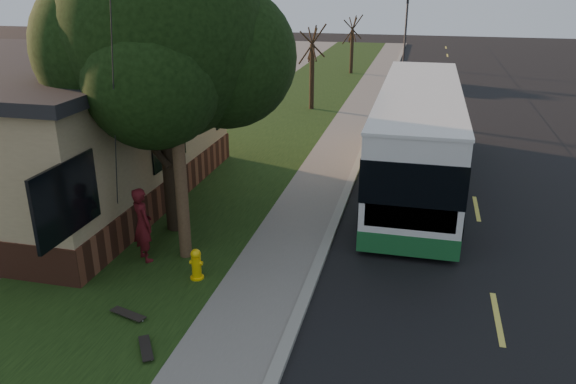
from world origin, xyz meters
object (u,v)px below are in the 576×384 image
Objects in this scene: utility_pole at (172,71)px; dumpster at (94,173)px; transit_bus at (418,134)px; traffic_signal at (406,25)px; skateboarder at (143,224)px; distant_car at (423,75)px; skateboard_main at (146,348)px; leafy_tree at (167,38)px; skateboard_spare at (128,314)px; bare_tree_far at (352,45)px; bare_tree_near at (312,69)px; fire_hydrant at (196,264)px.

dumpster is at bearing 141.96° from utility_pole.
dumpster is at bearing -162.27° from transit_bus.
traffic_signal is at bearing 83.42° from utility_pole.
distant_car is (6.24, 25.68, -0.29)m from skateboarder.
utility_pole is at bearing 102.14° from skateboard_main.
utility_pole reaches higher than skateboard_main.
leafy_tree is 8.87m from transit_bus.
skateboard_spare is (-5.44, -9.74, -1.59)m from transit_bus.
bare_tree_far reaches higher than transit_bus.
utility_pole reaches higher than bare_tree_far.
dumpster is (-5.04, -25.30, -1.38)m from bare_tree_far.
utility_pole is 1.16× the size of leafy_tree.
bare_tree_far is 32.81m from skateboard_main.
skateboard_main is at bearing -47.18° from skateboard_spare.
bare_tree_far is 25.83m from dumpster.
skateboard_main is (-3.00, -36.75, -3.04)m from traffic_signal.
traffic_signal reaches higher than bare_tree_far.
bare_tree_far is 5.15× the size of skateboard_main.
traffic_signal is (4.00, 16.00, 1.01)m from bare_tree_near.
skateboard_spare is at bearing -89.64° from bare_tree_near.
distant_car reaches higher than dumpster.
transit_bus is at bearing 17.73° from dumpster.
traffic_signal is 2.94× the size of skateboarder.
utility_pole is at bearing -89.34° from bare_tree_near.
utility_pole is 11.59× the size of skateboard_main.
skateboard_main is (1.67, -5.40, -5.04)m from leafy_tree.
skateboard_spare is at bearing -94.77° from distant_car.
bare_tree_far is at bearing 90.87° from skateboard_main.
utility_pole is 29.13m from bare_tree_far.
skateboard_main is at bearing -77.86° from utility_pole.
skateboard_main is 1.29m from skateboard_spare.
distant_car is at bearing 75.24° from leafy_tree.
fire_hydrant is at bearing -59.33° from leafy_tree.
skateboard_spare is at bearing -54.34° from dumpster.
skateboarder reaches higher than skateboard_main.
utility_pole is 2.25× the size of bare_tree_far.
bare_tree_near is at bearing -53.19° from skateboarder.
skateboard_spare is 28.60m from distant_car.
leafy_tree is 1.42× the size of traffic_signal.
utility_pole is 7.23m from dumpster.
bare_tree_near is at bearing 90.66° from utility_pole.
skateboard_main is at bearing -53.35° from dumpster.
utility_pole is 5.30m from skateboard_spare.
dumpster is (-3.86, 4.12, -0.38)m from skateboarder.
traffic_signal is at bearing 84.79° from fire_hydrant.
distant_car is at bearing -78.65° from traffic_signal.
bare_tree_far is at bearing 87.61° from bare_tree_near.
utility_pole reaches higher than bare_tree_near.
traffic_signal is 37.00m from skateboard_main.
skateboard_main is at bearing 155.86° from skateboarder.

